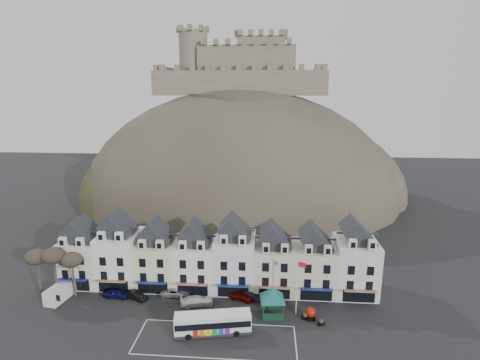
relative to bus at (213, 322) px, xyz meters
name	(u,v)px	position (x,y,z in m)	size (l,w,h in m)	color
ground	(200,345)	(-1.39, -2.69, -1.68)	(300.00, 300.00, 0.00)	black
coach_bay_markings	(216,340)	(0.61, -1.44, -1.68)	(22.00, 7.50, 0.01)	silver
townhouse_terrace	(217,258)	(-1.25, 13.28, 3.62)	(54.40, 9.35, 11.80)	white
castle_hill	(243,199)	(-0.14, 66.26, -1.57)	(100.00, 76.00, 68.00)	#3B342E
castle	(243,68)	(-0.88, 73.24, 38.51)	(50.20, 22.20, 22.00)	#685C4F
tree_left_far	(36,257)	(-30.39, 7.81, 5.22)	(3.61, 3.61, 8.24)	#32291F
tree_left_mid	(54,256)	(-27.39, 7.81, 5.56)	(3.78, 3.78, 8.64)	#32291F
tree_left_near	(72,260)	(-24.39, 7.81, 4.87)	(3.43, 3.43, 7.84)	#32291F
bus	(213,322)	(0.00, 0.00, 0.00)	(11.06, 4.43, 3.04)	#262628
bus_shelter	(272,294)	(8.42, 4.96, 1.93)	(7.29, 7.29, 4.66)	#113322
red_buoy	(310,313)	(14.18, 4.43, -0.71)	(1.54, 1.54, 1.91)	black
flagpole	(298,284)	(12.18, 5.35, 3.56)	(1.24, 0.56, 9.18)	silver
white_van	(60,293)	(-26.48, 6.81, -0.49)	(3.09, 5.53, 2.39)	white
planter_west	(321,322)	(15.61, 3.01, -1.21)	(1.10, 0.84, 0.98)	black
planter_east	(305,316)	(13.40, 4.31, -1.14)	(1.22, 0.80, 1.12)	black
car_navy	(117,293)	(-17.39, 8.09, -0.92)	(1.79, 4.46, 1.52)	#0C0D3E
car_black	(136,295)	(-13.98, 7.75, -1.01)	(1.41, 4.06, 1.34)	black
car_silver	(175,292)	(-7.75, 9.31, -0.99)	(2.29, 4.88, 1.38)	gray
car_white	(197,301)	(-3.62, 6.81, -0.92)	(2.13, 5.24, 1.52)	silver
car_maroon	(241,296)	(3.41, 8.91, -0.97)	(1.69, 4.19, 1.43)	#5C0905
car_charcoal	(249,295)	(4.61, 9.31, -0.99)	(1.47, 4.21, 1.39)	black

